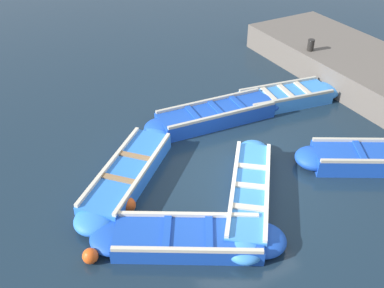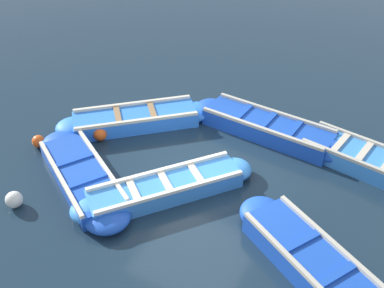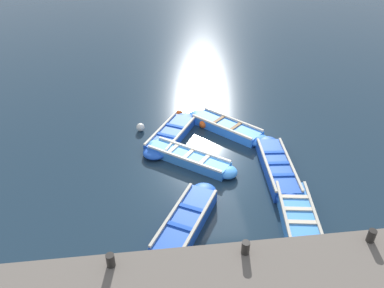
% 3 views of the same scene
% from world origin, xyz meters
% --- Properties ---
extents(ground_plane, '(120.00, 120.00, 0.00)m').
position_xyz_m(ground_plane, '(0.00, 0.00, 0.00)').
color(ground_plane, '#162838').
extents(boat_bow_out, '(3.98, 1.13, 0.46)m').
position_xyz_m(boat_bow_out, '(0.74, 2.14, 0.20)').
color(boat_bow_out, '#1947B7').
rests_on(boat_bow_out, ground).
extents(boat_alongside, '(3.33, 3.19, 0.42)m').
position_xyz_m(boat_alongside, '(-2.21, 0.95, 0.18)').
color(boat_alongside, blue).
rests_on(boat_alongside, ground).
extents(boat_tucked, '(2.88, 3.41, 0.41)m').
position_xyz_m(boat_tucked, '(-0.24, -0.82, 0.18)').
color(boat_tucked, '#3884E0').
rests_on(boat_tucked, ground).
extents(boat_stern_in, '(3.57, 2.56, 0.38)m').
position_xyz_m(boat_stern_in, '(-1.95, -1.32, 0.16)').
color(boat_stern_in, '#1947B7').
rests_on(boat_stern_in, ground).
extents(boat_outer_left, '(3.49, 1.39, 0.43)m').
position_xyz_m(boat_outer_left, '(2.95, 2.03, 0.19)').
color(boat_outer_left, '#3884E0').
rests_on(boat_outer_left, ground).
extents(boat_broadside, '(3.59, 2.52, 0.47)m').
position_xyz_m(boat_broadside, '(2.92, -1.25, 0.20)').
color(boat_broadside, '#1947B7').
rests_on(boat_broadside, ground).
extents(bollard_mid_south, '(0.20, 0.20, 0.35)m').
position_xyz_m(bollard_mid_south, '(4.69, 3.15, 0.99)').
color(bollard_mid_south, black).
rests_on(bollard_mid_south, quay_wall).
extents(buoy_orange_near, '(0.33, 0.33, 0.33)m').
position_xyz_m(buoy_orange_near, '(-2.58, 0.05, 0.16)').
color(buoy_orange_near, '#E05119').
rests_on(buoy_orange_near, ground).
extents(buoy_yellow_far, '(0.29, 0.29, 0.29)m').
position_xyz_m(buoy_yellow_far, '(-3.65, -0.84, 0.14)').
color(buoy_yellow_far, '#E05119').
rests_on(buoy_yellow_far, ground).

